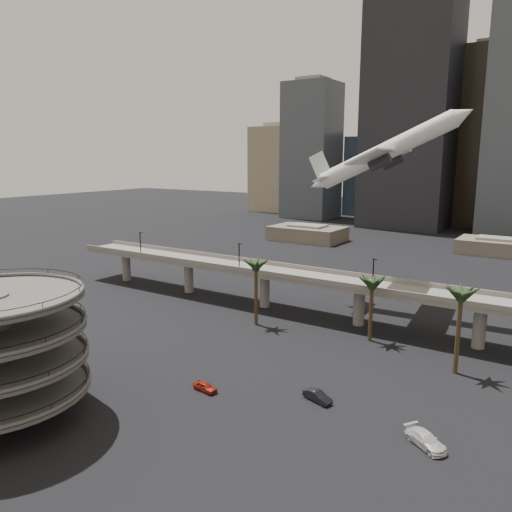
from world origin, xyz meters
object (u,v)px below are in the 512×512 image
Objects in this scene: overpass at (309,281)px; car_c at (426,440)px; car_b at (317,396)px; car_a at (205,387)px; airborne_jet at (385,153)px.

car_c is (33.62, -35.65, -6.53)m from overpass.
car_b is at bearing 113.14° from car_c.
overpass reaches higher than car_a.
car_b is 0.78× the size of car_c.
car_a is at bearing -102.31° from airborne_jet.
airborne_jet reaches higher than car_b.
car_a is 0.70× the size of car_c.
car_a is at bearing 129.92° from car_c.
overpass is at bearing -130.60° from airborne_jet.
airborne_jet reaches higher than overpass.
overpass is 31.23m from airborne_jet.
car_c is (15.19, -2.84, 0.09)m from car_b.
car_a is at bearing -84.42° from overpass.
car_c is at bearing -46.68° from overpass.
car_a is (3.80, -38.89, -6.68)m from overpass.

